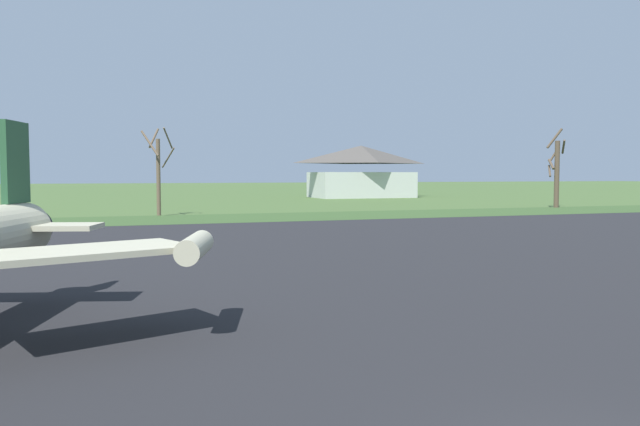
# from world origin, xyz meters

# --- Properties ---
(asphalt_apron) EXTENTS (108.55, 57.58, 0.05)m
(asphalt_apron) POSITION_xyz_m (0.00, 17.28, 0.03)
(asphalt_apron) COLOR black
(asphalt_apron) RESTS_ON ground
(grass_verge_strip) EXTENTS (168.55, 12.00, 0.06)m
(grass_verge_strip) POSITION_xyz_m (0.00, 52.07, 0.03)
(grass_verge_strip) COLOR #344F26
(grass_verge_strip) RESTS_ON ground
(bare_tree_right_of_center) EXTENTS (3.24, 3.22, 8.74)m
(bare_tree_right_of_center) POSITION_xyz_m (-0.58, 58.06, 4.59)
(bare_tree_right_of_center) COLOR brown
(bare_tree_right_of_center) RESTS_ON ground
(bare_tree_far_right) EXTENTS (2.60, 2.42, 9.87)m
(bare_tree_far_right) POSITION_xyz_m (47.03, 57.16, 4.71)
(bare_tree_far_right) COLOR brown
(bare_tree_far_right) RESTS_ON ground
(visitor_building) EXTENTS (18.33, 11.53, 9.31)m
(visitor_building) POSITION_xyz_m (38.55, 98.21, 4.65)
(visitor_building) COLOR beige
(visitor_building) RESTS_ON ground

